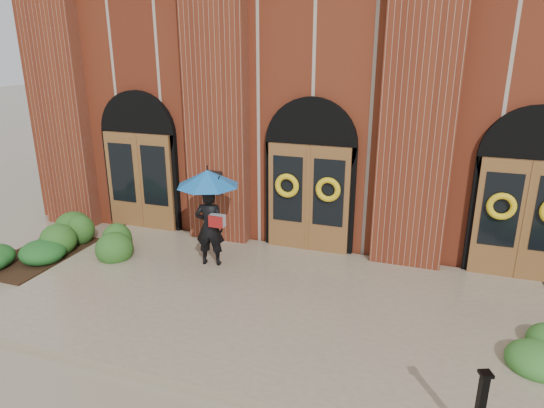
% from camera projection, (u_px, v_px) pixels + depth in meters
% --- Properties ---
extents(ground, '(90.00, 90.00, 0.00)m').
position_uv_depth(ground, '(269.00, 311.00, 9.14)').
color(ground, gray).
rests_on(ground, ground).
extents(landing, '(10.00, 5.30, 0.15)m').
position_uv_depth(landing, '(272.00, 304.00, 9.25)').
color(landing, gray).
rests_on(landing, ground).
extents(church_building, '(16.20, 12.53, 7.00)m').
position_uv_depth(church_building, '(358.00, 84.00, 15.91)').
color(church_building, '#622715').
rests_on(church_building, ground).
extents(man_with_umbrella, '(1.59, 1.59, 2.14)m').
position_uv_depth(man_with_umbrella, '(209.00, 199.00, 10.28)').
color(man_with_umbrella, black).
rests_on(man_with_umbrella, landing).
extents(metal_post, '(0.19, 0.19, 1.06)m').
position_uv_depth(metal_post, '(480.00, 408.00, 5.74)').
color(metal_post, black).
rests_on(metal_post, landing).
extents(hedge_wall_left, '(2.76, 1.10, 0.71)m').
position_uv_depth(hedge_wall_left, '(84.00, 236.00, 11.73)').
color(hedge_wall_left, '#28551C').
rests_on(hedge_wall_left, ground).
extents(hedge_front_left, '(1.38, 1.18, 0.49)m').
position_uv_depth(hedge_front_left, '(15.00, 257.00, 10.84)').
color(hedge_front_left, '#1B501C').
rests_on(hedge_front_left, ground).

